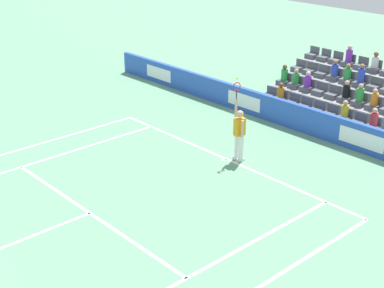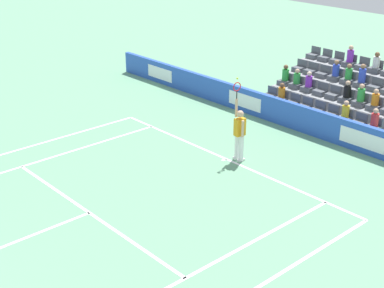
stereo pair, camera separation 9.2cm
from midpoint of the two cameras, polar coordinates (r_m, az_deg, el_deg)
line_baseline at (r=19.68m, az=3.26°, el=-1.48°), size 10.97×0.10×0.01m
line_service at (r=16.62m, az=-10.27°, el=-6.76°), size 8.23×0.10×0.01m
line_singles_sideline_left at (r=19.73m, az=-17.87°, el=-2.57°), size 0.10×11.89×0.01m
line_singles_sideline_right at (r=13.57m, az=-2.22°, el=-13.93°), size 0.10×11.89×0.01m
line_centre_mark at (r=19.62m, az=3.05°, el=-1.56°), size 0.10×0.20×0.01m
sponsor_barrier at (r=22.29m, az=10.47°, el=2.57°), size 22.24×0.22×1.02m
tennis_player at (r=19.28m, az=4.57°, el=1.14°), size 0.52×0.39×2.85m
stadium_stand at (r=24.52m, az=14.74°, el=4.53°), size 5.58×3.80×2.60m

